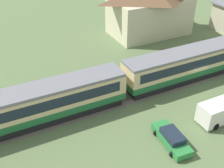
% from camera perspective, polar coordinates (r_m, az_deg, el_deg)
% --- Properties ---
extents(ground_plane, '(600.00, 600.00, 0.00)m').
position_cam_1_polar(ground_plane, '(37.32, 16.27, 0.74)').
color(ground_plane, '#566B42').
extents(passenger_train, '(81.57, 3.20, 4.04)m').
position_cam_1_polar(passenger_train, '(31.69, 2.68, 0.81)').
color(passenger_train, '#1E6033').
rests_on(passenger_train, ground_plane).
extents(railway_track, '(141.26, 3.60, 0.04)m').
position_cam_1_polar(railway_track, '(30.79, -9.07, -5.84)').
color(railway_track, '#665B51').
rests_on(railway_track, ground_plane).
extents(station_house_brown_roof, '(13.75, 8.35, 8.58)m').
position_cam_1_polar(station_house_brown_roof, '(48.49, 7.71, 15.10)').
color(station_house_brown_roof, beige).
rests_on(station_house_brown_roof, ground_plane).
extents(parked_car_green, '(2.37, 4.86, 1.38)m').
position_cam_1_polar(parked_car_green, '(27.17, 11.99, -10.71)').
color(parked_car_green, '#287A38').
rests_on(parked_car_green, ground_plane).
extents(delivery_truck_cream, '(5.31, 2.04, 2.31)m').
position_cam_1_polar(delivery_truck_cream, '(30.88, 21.34, -5.12)').
color(delivery_truck_cream, beige).
rests_on(delivery_truck_cream, ground_plane).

